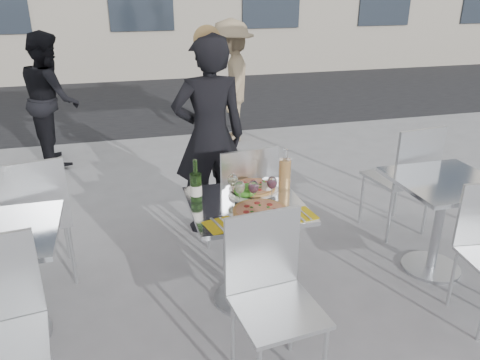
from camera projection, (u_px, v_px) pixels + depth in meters
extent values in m
plane|color=slate|center=(246.00, 299.00, 3.29)|extent=(80.00, 80.00, 0.00)
cube|color=black|center=(155.00, 99.00, 9.08)|extent=(24.00, 5.00, 0.00)
cylinder|color=#B7BABF|center=(246.00, 298.00, 3.29)|extent=(0.44, 0.44, 0.02)
cylinder|color=#B7BABF|center=(246.00, 254.00, 3.15)|extent=(0.07, 0.07, 0.72)
cube|color=silver|center=(246.00, 205.00, 3.01)|extent=(0.72, 0.72, 0.03)
cylinder|color=#B7BABF|center=(15.00, 336.00, 2.93)|extent=(0.44, 0.44, 0.02)
cylinder|color=#B7BABF|center=(4.00, 289.00, 2.79)|extent=(0.07, 0.07, 0.72)
cylinder|color=#B7BABF|center=(430.00, 267.00, 3.65)|extent=(0.44, 0.44, 0.02)
cylinder|color=#B7BABF|center=(438.00, 226.00, 3.51)|extent=(0.07, 0.07, 0.72)
cube|color=silver|center=(446.00, 182.00, 3.37)|extent=(0.72, 0.72, 0.03)
cylinder|color=silver|center=(250.00, 215.00, 3.98)|extent=(0.03, 0.03, 0.47)
cylinder|color=silver|center=(208.00, 223.00, 3.84)|extent=(0.03, 0.03, 0.47)
cylinder|color=silver|center=(270.00, 235.00, 3.66)|extent=(0.03, 0.03, 0.47)
cylinder|color=silver|center=(225.00, 245.00, 3.52)|extent=(0.03, 0.03, 0.47)
cube|color=silver|center=(238.00, 201.00, 3.65)|extent=(0.50, 0.50, 0.03)
cube|color=silver|center=(250.00, 181.00, 3.37)|extent=(0.44, 0.08, 0.47)
cylinder|color=silver|center=(233.00, 334.00, 2.62)|extent=(0.02, 0.02, 0.46)
cylinder|color=silver|center=(292.00, 319.00, 2.75)|extent=(0.02, 0.02, 0.46)
cube|color=silver|center=(278.00, 312.00, 2.43)|extent=(0.48, 0.48, 0.03)
cube|color=silver|center=(262.00, 250.00, 2.52)|extent=(0.43, 0.07, 0.46)
cylinder|color=silver|center=(66.00, 231.00, 3.70)|extent=(0.03, 0.03, 0.49)
cylinder|color=silver|center=(12.00, 242.00, 3.54)|extent=(0.03, 0.03, 0.49)
cylinder|color=silver|center=(73.00, 255.00, 3.38)|extent=(0.03, 0.03, 0.49)
cylinder|color=silver|center=(14.00, 268.00, 3.22)|extent=(0.03, 0.03, 0.49)
cube|color=silver|center=(36.00, 218.00, 3.36)|extent=(0.53, 0.53, 0.03)
cube|color=silver|center=(32.00, 197.00, 3.07)|extent=(0.45, 0.11, 0.49)
cylinder|color=silver|center=(49.00, 353.00, 2.48)|extent=(0.03, 0.03, 0.47)
cylinder|color=silver|center=(396.00, 192.00, 4.39)|extent=(0.03, 0.03, 0.49)
cylinder|color=silver|center=(362.00, 199.00, 4.26)|extent=(0.03, 0.03, 0.49)
cylinder|color=silver|center=(426.00, 209.00, 4.06)|extent=(0.03, 0.03, 0.49)
cylinder|color=silver|center=(389.00, 217.00, 3.93)|extent=(0.03, 0.03, 0.49)
cube|color=silver|center=(397.00, 178.00, 4.06)|extent=(0.51, 0.51, 0.03)
cube|color=silver|center=(419.00, 158.00, 3.77)|extent=(0.45, 0.08, 0.49)
cylinder|color=silver|center=(452.00, 278.00, 3.15)|extent=(0.02, 0.02, 0.44)
imported|color=black|center=(210.00, 137.00, 3.95)|extent=(0.63, 0.41, 1.71)
imported|color=black|center=(51.00, 99.00, 5.59)|extent=(0.77, 0.89, 1.57)
imported|color=#947F5F|center=(231.00, 81.00, 6.41)|extent=(0.85, 1.18, 1.65)
cylinder|color=tan|center=(260.00, 211.00, 2.87)|extent=(0.34, 0.34, 0.02)
cylinder|color=#CABF83|center=(260.00, 210.00, 2.87)|extent=(0.30, 0.30, 0.00)
cylinder|color=white|center=(253.00, 189.00, 3.19)|extent=(0.34, 0.34, 0.01)
cylinder|color=tan|center=(253.00, 187.00, 3.18)|extent=(0.30, 0.30, 0.02)
cylinder|color=#CABF83|center=(254.00, 186.00, 3.18)|extent=(0.26, 0.26, 0.00)
cylinder|color=white|center=(245.00, 196.00, 3.09)|extent=(0.22, 0.22, 0.01)
ellipsoid|color=#1B6D1B|center=(245.00, 190.00, 3.08)|extent=(0.15, 0.15, 0.08)
sphere|color=#B21914|center=(250.00, 187.00, 3.10)|extent=(0.03, 0.03, 0.03)
cylinder|color=#2C531F|center=(196.00, 189.00, 2.97)|extent=(0.07, 0.07, 0.20)
cone|color=#2C531F|center=(195.00, 174.00, 2.93)|extent=(0.07, 0.07, 0.03)
cylinder|color=#2C531F|center=(195.00, 167.00, 2.91)|extent=(0.03, 0.03, 0.10)
cylinder|color=silver|center=(196.00, 190.00, 2.97)|extent=(0.07, 0.08, 0.07)
cylinder|color=#E6AD62|center=(285.00, 175.00, 3.16)|extent=(0.08, 0.08, 0.22)
cylinder|color=white|center=(285.00, 155.00, 3.10)|extent=(0.03, 0.03, 0.08)
cylinder|color=white|center=(266.00, 187.00, 3.12)|extent=(0.06, 0.06, 0.09)
cylinder|color=silver|center=(267.00, 180.00, 3.10)|extent=(0.06, 0.06, 0.02)
cylinder|color=white|center=(240.00, 203.00, 3.00)|extent=(0.06, 0.06, 0.00)
cylinder|color=white|center=(240.00, 197.00, 2.98)|extent=(0.01, 0.01, 0.09)
ellipsoid|color=white|center=(240.00, 187.00, 2.95)|extent=(0.07, 0.07, 0.08)
ellipsoid|color=beige|center=(240.00, 189.00, 2.96)|extent=(0.05, 0.05, 0.05)
cylinder|color=white|center=(233.00, 196.00, 3.10)|extent=(0.06, 0.06, 0.00)
cylinder|color=white|center=(233.00, 190.00, 3.09)|extent=(0.01, 0.01, 0.09)
ellipsoid|color=white|center=(233.00, 180.00, 3.06)|extent=(0.07, 0.07, 0.08)
ellipsoid|color=beige|center=(233.00, 181.00, 3.06)|extent=(0.05, 0.05, 0.05)
cylinder|color=white|center=(253.00, 203.00, 3.00)|extent=(0.06, 0.06, 0.00)
cylinder|color=white|center=(253.00, 197.00, 2.98)|extent=(0.01, 0.01, 0.09)
ellipsoid|color=white|center=(253.00, 187.00, 2.96)|extent=(0.07, 0.07, 0.08)
ellipsoid|color=#4C0A20|center=(253.00, 188.00, 2.96)|extent=(0.05, 0.05, 0.05)
cylinder|color=white|center=(272.00, 198.00, 3.06)|extent=(0.06, 0.06, 0.00)
cylinder|color=white|center=(272.00, 192.00, 3.05)|extent=(0.01, 0.01, 0.09)
ellipsoid|color=white|center=(272.00, 183.00, 3.02)|extent=(0.07, 0.07, 0.08)
ellipsoid|color=#4C0A20|center=(272.00, 184.00, 3.02)|extent=(0.05, 0.05, 0.05)
cube|color=gold|center=(221.00, 225.00, 2.72)|extent=(0.22, 0.22, 0.00)
cube|color=#B7BABF|center=(218.00, 225.00, 2.72)|extent=(0.06, 0.20, 0.00)
cube|color=#B7BABF|center=(226.00, 224.00, 2.73)|extent=(0.05, 0.18, 0.00)
cube|color=gold|center=(300.00, 214.00, 2.85)|extent=(0.20, 0.20, 0.00)
cube|color=#B7BABF|center=(296.00, 214.00, 2.84)|extent=(0.04, 0.20, 0.00)
cube|color=#B7BABF|center=(304.00, 213.00, 2.85)|extent=(0.03, 0.18, 0.00)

